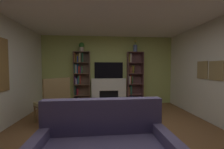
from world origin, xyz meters
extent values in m
plane|color=brown|center=(0.00, 0.00, 0.00)|extent=(6.52, 6.52, 0.00)
cube|color=#B4C668|center=(0.00, 2.75, 1.31)|extent=(5.10, 0.06, 2.61)
cube|color=#998151|center=(2.47, 0.57, 1.34)|extent=(0.03, 0.40, 0.47)
cube|color=tan|center=(2.46, 0.57, 1.34)|extent=(0.01, 0.34, 0.41)
cube|color=#998151|center=(2.47, 1.01, 1.35)|extent=(0.03, 0.36, 0.48)
cube|color=#406856|center=(2.46, 1.01, 1.35)|extent=(0.01, 0.30, 0.42)
cube|color=white|center=(-0.50, 2.63, 0.28)|extent=(0.29, 0.18, 0.56)
cube|color=white|center=(0.50, 2.63, 0.28)|extent=(0.29, 0.18, 0.56)
cube|color=white|center=(0.00, 2.63, 0.78)|extent=(1.30, 0.18, 0.45)
cube|color=black|center=(0.00, 2.68, 0.28)|extent=(0.71, 0.08, 0.56)
cube|color=#624C57|center=(0.00, 2.38, 0.01)|extent=(1.40, 0.30, 0.03)
cube|color=black|center=(0.00, 2.69, 1.32)|extent=(1.08, 0.06, 0.61)
cube|color=brown|center=(-1.29, 2.57, 1.00)|extent=(0.02, 0.29, 2.01)
cube|color=brown|center=(-0.71, 2.57, 1.00)|extent=(0.02, 0.29, 2.01)
cube|color=brown|center=(-1.00, 2.71, 1.00)|extent=(0.59, 0.02, 2.01)
cube|color=brown|center=(-1.00, 2.57, 0.01)|extent=(0.56, 0.29, 0.02)
cube|color=#95683F|center=(-1.25, 2.59, 0.16)|extent=(0.03, 0.23, 0.27)
cube|color=black|center=(-1.21, 2.58, 0.17)|extent=(0.04, 0.23, 0.30)
cube|color=#A67A3C|center=(-1.15, 2.58, 0.15)|extent=(0.04, 0.24, 0.26)
cube|color=brown|center=(-1.00, 2.57, 0.40)|extent=(0.56, 0.29, 0.02)
cube|color=#2C7B54|center=(-1.25, 2.61, 0.57)|extent=(0.03, 0.18, 0.33)
cube|color=#272026|center=(-1.22, 2.60, 0.56)|extent=(0.03, 0.20, 0.30)
cube|color=#AF2334|center=(-1.17, 2.62, 0.52)|extent=(0.04, 0.16, 0.23)
cube|color=brown|center=(-1.00, 2.57, 0.80)|extent=(0.56, 0.29, 0.02)
cube|color=#4D2664|center=(-1.25, 2.62, 0.95)|extent=(0.03, 0.16, 0.28)
cube|color=beige|center=(-1.21, 2.60, 0.92)|extent=(0.04, 0.20, 0.20)
cube|color=#2D4E89|center=(-1.15, 2.59, 0.93)|extent=(0.04, 0.21, 0.24)
cube|color=#2E6F42|center=(-1.11, 2.60, 0.97)|extent=(0.03, 0.19, 0.32)
cube|color=#A8352D|center=(-1.07, 2.61, 0.98)|extent=(0.03, 0.18, 0.34)
cube|color=brown|center=(-1.00, 2.57, 1.21)|extent=(0.56, 0.29, 0.02)
cube|color=#326A54|center=(-1.25, 2.59, 1.38)|extent=(0.03, 0.21, 0.33)
cube|color=beige|center=(-1.20, 2.59, 1.37)|extent=(0.04, 0.22, 0.31)
cube|color=navy|center=(-1.16, 2.60, 1.39)|extent=(0.04, 0.20, 0.34)
cube|color=#BE3821|center=(-1.10, 2.59, 1.34)|extent=(0.04, 0.22, 0.25)
cube|color=#582B6A|center=(-1.04, 2.60, 1.33)|extent=(0.03, 0.20, 0.23)
cube|color=#3C7C49|center=(-1.00, 2.61, 1.35)|extent=(0.03, 0.18, 0.27)
cube|color=brown|center=(-1.00, 2.57, 1.61)|extent=(0.56, 0.29, 0.02)
cube|color=brown|center=(-1.25, 2.59, 1.78)|extent=(0.04, 0.22, 0.33)
cube|color=olive|center=(-1.20, 2.62, 1.76)|extent=(0.04, 0.16, 0.28)
cube|color=#24399B|center=(-1.14, 2.58, 1.73)|extent=(0.04, 0.23, 0.22)
cube|color=olive|center=(-1.09, 2.58, 1.75)|extent=(0.02, 0.24, 0.28)
cube|color=beige|center=(-1.06, 2.59, 1.79)|extent=(0.04, 0.22, 0.34)
cube|color=black|center=(-1.02, 2.59, 1.78)|extent=(0.02, 0.22, 0.32)
cube|color=#296543|center=(-0.97, 2.59, 1.79)|extent=(0.03, 0.21, 0.34)
cube|color=brown|center=(-1.00, 2.57, 2.00)|extent=(0.56, 0.29, 0.02)
cube|color=brown|center=(0.71, 2.57, 1.00)|extent=(0.02, 0.30, 2.01)
cube|color=brown|center=(1.29, 2.57, 1.00)|extent=(0.02, 0.30, 2.01)
cube|color=brown|center=(1.00, 2.71, 1.00)|extent=(0.59, 0.02, 2.01)
cube|color=brown|center=(1.00, 2.57, 0.01)|extent=(0.56, 0.30, 0.02)
cube|color=black|center=(0.75, 2.59, 0.17)|extent=(0.03, 0.22, 0.30)
cube|color=#3A7C38|center=(0.80, 2.58, 0.13)|extent=(0.03, 0.23, 0.23)
cube|color=#35653F|center=(0.85, 2.60, 0.15)|extent=(0.03, 0.19, 0.27)
cube|color=#32518D|center=(0.89, 2.58, 0.18)|extent=(0.04, 0.23, 0.32)
cube|color=black|center=(0.94, 2.58, 0.17)|extent=(0.03, 0.25, 0.30)
cube|color=#4A396E|center=(0.98, 2.61, 0.14)|extent=(0.02, 0.18, 0.25)
cube|color=brown|center=(1.00, 2.57, 0.40)|extent=(0.56, 0.30, 0.02)
cube|color=olive|center=(0.74, 2.60, 0.52)|extent=(0.02, 0.20, 0.21)
cube|color=#945B3C|center=(0.78, 2.60, 0.54)|extent=(0.04, 0.19, 0.26)
cube|color=#2A6753|center=(0.83, 2.57, 0.58)|extent=(0.04, 0.25, 0.34)
cube|color=#377A50|center=(0.86, 2.60, 0.55)|extent=(0.02, 0.19, 0.28)
cube|color=brown|center=(1.00, 2.57, 0.80)|extent=(0.56, 0.30, 0.02)
cube|color=#5D3F7E|center=(0.74, 2.60, 0.96)|extent=(0.02, 0.19, 0.30)
cube|color=beige|center=(0.79, 2.58, 0.95)|extent=(0.04, 0.24, 0.28)
cube|color=#A42D1B|center=(0.84, 2.61, 0.97)|extent=(0.03, 0.17, 0.32)
cube|color=#327738|center=(0.88, 2.59, 0.96)|extent=(0.02, 0.22, 0.29)
cube|color=brown|center=(1.00, 2.57, 1.21)|extent=(0.56, 0.30, 0.02)
cube|color=black|center=(0.74, 2.59, 1.37)|extent=(0.03, 0.22, 0.31)
cube|color=brown|center=(0.79, 2.60, 1.37)|extent=(0.02, 0.21, 0.31)
cube|color=#9B4D41|center=(0.84, 2.59, 1.33)|extent=(0.04, 0.21, 0.23)
cube|color=olive|center=(0.88, 2.61, 1.36)|extent=(0.02, 0.18, 0.29)
cube|color=olive|center=(0.92, 2.57, 1.35)|extent=(0.03, 0.25, 0.27)
cube|color=black|center=(0.96, 2.61, 1.37)|extent=(0.04, 0.18, 0.31)
cube|color=brown|center=(1.00, 2.57, 1.61)|extent=(0.56, 0.30, 0.02)
cube|color=olive|center=(0.75, 2.59, 1.74)|extent=(0.03, 0.21, 0.25)
cube|color=olive|center=(0.78, 2.61, 1.78)|extent=(0.03, 0.19, 0.32)
cube|color=beige|center=(0.82, 2.59, 1.79)|extent=(0.04, 0.21, 0.34)
cube|color=brown|center=(1.00, 2.57, 2.00)|extent=(0.56, 0.30, 0.02)
cylinder|color=beige|center=(-1.00, 2.57, 2.09)|extent=(0.15, 0.15, 0.16)
sphere|color=#35772D|center=(-1.00, 2.57, 2.24)|extent=(0.19, 0.19, 0.19)
cylinder|color=#52679E|center=(1.00, 2.57, 2.14)|extent=(0.15, 0.15, 0.26)
cylinder|color=#4C7F3F|center=(1.02, 2.57, 2.34)|extent=(0.01, 0.01, 0.13)
sphere|color=yellow|center=(1.02, 2.57, 2.41)|extent=(0.05, 0.05, 0.05)
cylinder|color=#4C7F3F|center=(0.99, 2.57, 2.35)|extent=(0.01, 0.01, 0.15)
sphere|color=yellow|center=(0.99, 2.57, 2.43)|extent=(0.05, 0.05, 0.05)
cylinder|color=#4C7F3F|center=(1.01, 2.57, 2.34)|extent=(0.01, 0.01, 0.13)
sphere|color=yellow|center=(1.01, 2.57, 2.40)|extent=(0.05, 0.05, 0.05)
cube|color=#544C71|center=(-0.26, -0.50, 0.69)|extent=(1.75, 0.19, 0.52)
cylinder|color=brown|center=(-1.58, 0.69, 0.23)|extent=(0.04, 0.04, 0.46)
cylinder|color=brown|center=(-1.14, 1.16, 0.23)|extent=(0.04, 0.04, 0.46)
cylinder|color=brown|center=(-1.98, 1.07, 0.23)|extent=(0.04, 0.04, 0.46)
cylinder|color=brown|center=(-1.54, 1.54, 0.23)|extent=(0.04, 0.04, 0.46)
cube|color=tan|center=(-1.56, 1.11, 0.50)|extent=(0.90, 0.91, 0.08)
cube|color=brown|center=(-1.56, 1.11, 0.44)|extent=(0.90, 0.91, 0.04)
cube|color=brown|center=(-1.37, 0.93, 0.81)|extent=(0.52, 0.54, 0.70)
cube|color=brown|center=(-0.26, -0.03, 0.37)|extent=(0.97, 0.50, 0.04)
cylinder|color=brown|center=(-0.72, -0.26, 0.18)|extent=(0.05, 0.05, 0.35)
cylinder|color=brown|center=(0.20, -0.26, 0.18)|extent=(0.05, 0.05, 0.35)
cylinder|color=brown|center=(-0.72, 0.19, 0.18)|extent=(0.05, 0.05, 0.35)
cylinder|color=brown|center=(0.20, 0.19, 0.18)|extent=(0.05, 0.05, 0.35)
camera|label=1|loc=(-0.28, -2.47, 1.40)|focal=21.58mm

